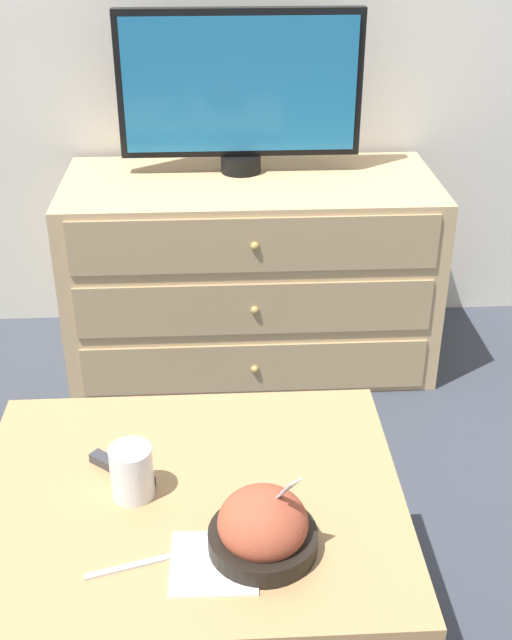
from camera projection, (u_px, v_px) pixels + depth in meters
The scene contains 9 objects.
ground_plane at pixel (216, 313), 2.95m from camera, with size 12.00×12.00×0.00m, color #383D47.
dresser at pixel (250, 272), 2.55m from camera, with size 1.13×0.53×0.61m.
tv at pixel (240, 88), 2.36m from camera, with size 0.72×0.12×0.48m.
coffee_table at pixel (190, 526), 1.42m from camera, with size 0.75×0.61×0.47m.
takeout_bowl at pixel (263, 528), 1.26m from camera, with size 0.17×0.17×0.16m.
drink_cup at pixel (132, 475), 1.37m from camera, with size 0.07×0.07×0.10m.
napkin at pixel (214, 563), 1.25m from camera, with size 0.14×0.14×0.00m.
knife at pixel (141, 564), 1.24m from camera, with size 0.17×0.06×0.01m.
remote_control at pixel (122, 469), 1.43m from camera, with size 0.13×0.11×0.02m.
Camera 1 is at (0.01, -2.60, 1.40)m, focal length 45.00 mm.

